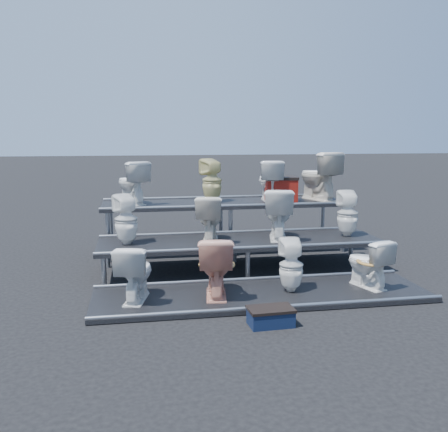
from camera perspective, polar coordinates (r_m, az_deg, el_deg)
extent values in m
plane|color=black|center=(7.58, 1.91, -6.15)|extent=(80.00, 80.00, 0.00)
cube|color=black|center=(6.36, 4.36, -8.98)|extent=(4.20, 1.20, 0.06)
cube|color=black|center=(7.52, 1.92, -4.46)|extent=(4.20, 1.20, 0.46)
cube|color=black|center=(8.72, 0.15, -1.16)|extent=(4.20, 1.20, 0.86)
imported|color=white|center=(6.06, -10.13, -6.35)|extent=(0.53, 0.74, 0.68)
imported|color=#E29B81|center=(6.13, -0.97, -5.72)|extent=(0.52, 0.79, 0.75)
imported|color=white|center=(6.35, 7.68, -5.60)|extent=(0.33, 0.33, 0.67)
imported|color=white|center=(6.74, 16.13, -5.17)|extent=(0.53, 0.71, 0.64)
imported|color=white|center=(7.24, -11.13, -0.40)|extent=(0.42, 0.42, 0.72)
imported|color=beige|center=(7.32, -1.67, -0.26)|extent=(0.51, 0.74, 0.69)
imported|color=white|center=(7.53, 6.20, 0.28)|extent=(0.60, 0.83, 0.77)
imported|color=white|center=(7.92, 13.95, 0.28)|extent=(0.36, 0.36, 0.71)
imported|color=white|center=(8.48, -10.48, 3.77)|extent=(0.66, 0.81, 0.72)
imported|color=#CAC183|center=(8.57, -1.39, 4.07)|extent=(0.45, 0.45, 0.75)
imported|color=white|center=(8.79, 5.21, 4.06)|extent=(0.46, 0.73, 0.71)
imported|color=beige|center=(9.06, 10.74, 4.54)|extent=(0.70, 0.94, 0.85)
cube|color=maroon|center=(8.77, 6.48, 2.94)|extent=(0.57, 0.47, 0.38)
cube|color=black|center=(5.47, 5.35, -11.52)|extent=(0.48, 0.30, 0.17)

